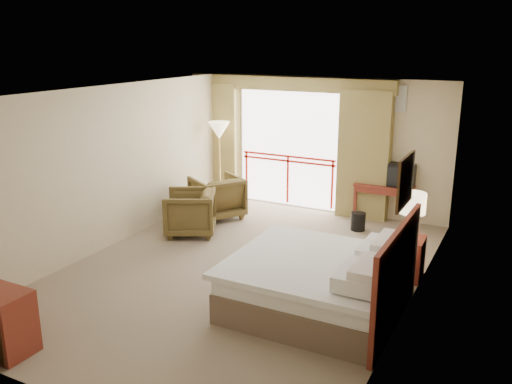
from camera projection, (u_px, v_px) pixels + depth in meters
The scene contains 28 objects.
floor at pixel (242, 270), 8.28m from camera, with size 7.00×7.00×0.00m, color #7F6F5A.
ceiling at pixel (241, 92), 7.54m from camera, with size 7.00×7.00×0.00m, color white.
wall_back at pixel (325, 145), 10.90m from camera, with size 5.00×5.00×0.00m, color beige.
wall_front at pixel (55, 274), 4.92m from camera, with size 5.00×5.00×0.00m, color beige.
wall_left at pixel (110, 167), 9.02m from camera, with size 7.00×7.00×0.00m, color beige.
wall_right at pixel (415, 209), 6.80m from camera, with size 7.00×7.00×0.00m, color beige.
balcony_door at pixel (289, 149), 11.28m from camera, with size 2.40×2.40×0.00m, color white.
balcony_railing at pixel (288, 167), 11.36m from camera, with size 2.09×0.03×1.02m.
curtain_left at pixel (218, 141), 11.88m from camera, with size 1.00×0.26×2.50m, color olive.
curtain_right at pixel (364, 155), 10.42m from camera, with size 1.00×0.26×2.50m, color olive.
valance at pixel (288, 84), 10.82m from camera, with size 4.40×0.22×0.28m, color olive.
hvac_vent at pixel (393, 98), 10.02m from camera, with size 0.50×0.04×0.50m, color silver.
bed at pixel (321, 282), 7.00m from camera, with size 2.13×2.06×0.97m.
headboard at pixel (397, 278), 6.50m from camera, with size 0.06×2.10×1.30m, color maroon.
framed_art at pixel (405, 181), 6.16m from camera, with size 0.04×0.72×0.60m.
nightstand at pixel (408, 258), 7.96m from camera, with size 0.43×0.51×0.61m, color maroon.
table_lamp at pixel (413, 204), 7.78m from camera, with size 0.37×0.37×0.65m.
phone at pixel (404, 238), 7.76m from camera, with size 0.19×0.15×0.08m, color black.
desk at pixel (385, 191), 10.47m from camera, with size 1.11×0.54×0.73m.
tv at pixel (402, 175), 10.19m from camera, with size 0.48×0.38×0.44m.
coffee_maker at pixel (368, 176), 10.51m from camera, with size 0.12×0.12×0.25m, color black.
cup at pixel (375, 181), 10.42m from camera, with size 0.07×0.07×0.09m, color white.
wastebasket at pixel (358, 221), 9.99m from camera, with size 0.27×0.27×0.33m, color black.
armchair_far at pixel (218, 217), 10.76m from camera, with size 0.89×0.91×0.83m, color #4B3B1A.
armchair_near at pixel (191, 234), 9.84m from camera, with size 0.86×0.88×0.81m, color #4B3B1A.
side_table at pixel (192, 202), 10.37m from camera, with size 0.53×0.53×0.58m.
book at pixel (191, 193), 10.32m from camera, with size 0.18×0.24×0.02m, color white.
floor_lamp at pixel (219, 134), 11.26m from camera, with size 0.45×0.45×1.76m.
Camera 1 is at (3.71, -6.68, 3.41)m, focal length 38.00 mm.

